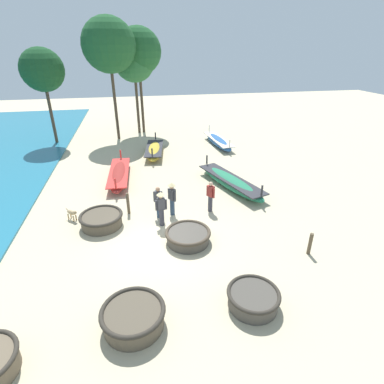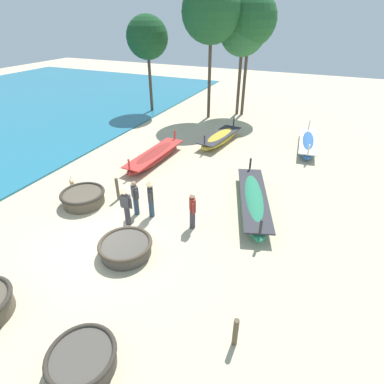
# 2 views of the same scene
# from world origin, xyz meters

# --- Properties ---
(ground_plane) EXTENTS (80.00, 80.00, 0.00)m
(ground_plane) POSITION_xyz_m (0.00, 0.00, 0.00)
(ground_plane) COLOR #C6B793
(coracle_tilted) EXTENTS (1.90, 1.90, 0.52)m
(coracle_tilted) POSITION_xyz_m (0.98, -0.17, 0.29)
(coracle_tilted) COLOR #4C473F
(coracle_tilted) RESTS_ON ground
(coracle_far_left) EXTENTS (1.93, 1.93, 0.60)m
(coracle_far_left) POSITION_xyz_m (-2.61, 1.78, 0.33)
(coracle_far_left) COLOR brown
(coracle_far_left) RESTS_ON ground
(coracle_nearest) EXTENTS (1.66, 1.66, 0.57)m
(coracle_nearest) POSITION_xyz_m (2.35, -3.91, 0.31)
(coracle_nearest) COLOR #4C473F
(coracle_nearest) RESTS_ON ground
(long_boat_ochre_hull) EXTENTS (1.39, 5.08, 1.10)m
(long_boat_ochre_hull) POSITION_xyz_m (5.83, 12.50, 0.32)
(long_boat_ochre_hull) COLOR #285693
(long_boat_ochre_hull) RESTS_ON ground
(long_boat_blue_hull) EXTENTS (1.32, 5.19, 1.09)m
(long_boat_blue_hull) POSITION_xyz_m (-1.94, 6.95, 0.32)
(long_boat_blue_hull) COLOR maroon
(long_boat_blue_hull) RESTS_ON ground
(long_boat_white_hull) EXTENTS (2.80, 5.65, 1.14)m
(long_boat_white_hull) POSITION_xyz_m (4.35, 4.60, 0.33)
(long_boat_white_hull) COLOR #237551
(long_boat_white_hull) RESTS_ON ground
(long_boat_green_hull) EXTENTS (1.75, 4.54, 1.15)m
(long_boat_green_hull) POSITION_xyz_m (0.52, 11.11, 0.33)
(long_boat_green_hull) COLOR gold
(long_boat_green_hull) RESTS_ON ground
(fisherman_standing_right) EXTENTS (0.36, 0.47, 1.57)m
(fisherman_standing_right) POSITION_xyz_m (2.52, 2.15, 0.84)
(fisherman_standing_right) COLOR #383842
(fisherman_standing_right) RESTS_ON ground
(fisherman_crouching) EXTENTS (0.43, 0.38, 1.57)m
(fisherman_crouching) POSITION_xyz_m (0.00, 2.05, 0.84)
(fisherman_crouching) COLOR #2D425B
(fisherman_crouching) RESTS_ON ground
(fisherman_standing_left) EXTENTS (0.36, 0.47, 1.67)m
(fisherman_standing_left) POSITION_xyz_m (0.66, 2.17, 0.96)
(fisherman_standing_left) COLOR #2D425B
(fisherman_standing_left) RESTS_ON ground
(fisherman_with_hat) EXTENTS (0.53, 0.36, 1.67)m
(fisherman_with_hat) POSITION_xyz_m (0.06, 1.32, 0.96)
(fisherman_with_hat) COLOR #383842
(fisherman_with_hat) RESTS_ON ground
(dog) EXTENTS (0.55, 0.50, 0.55)m
(dog) POSITION_xyz_m (-3.99, 2.56, 0.37)
(dog) COLOR tan
(dog) RESTS_ON ground
(mooring_post_inland) EXTENTS (0.14, 0.14, 0.93)m
(mooring_post_inland) POSITION_xyz_m (5.48, -1.87, 0.47)
(mooring_post_inland) COLOR brown
(mooring_post_inland) RESTS_ON ground
(mooring_post_mid_beach) EXTENTS (0.14, 0.14, 1.07)m
(mooring_post_mid_beach) POSITION_xyz_m (-1.41, 2.70, 0.54)
(mooring_post_mid_beach) COLOR brown
(mooring_post_mid_beach) RESTS_ON ground
(tree_rightmost) EXTENTS (3.44, 3.44, 7.84)m
(tree_rightmost) POSITION_xyz_m (-0.33, 17.85, 6.09)
(tree_rightmost) COLOR #4C3D2D
(tree_rightmost) RESTS_ON ground
(tree_tall_back) EXTENTS (3.89, 3.89, 8.86)m
(tree_tall_back) POSITION_xyz_m (0.09, 17.88, 6.89)
(tree_tall_back) COLOR #4C3D2D
(tree_tall_back) RESTS_ON ground
(tree_left_mid) EXTENTS (4.14, 4.14, 9.44)m
(tree_left_mid) POSITION_xyz_m (-2.18, 16.01, 7.35)
(tree_left_mid) COLOR #4C3D2D
(tree_left_mid) RESTS_ON ground
(tree_right_mid) EXTENTS (3.20, 3.20, 7.30)m
(tree_right_mid) POSITION_xyz_m (-7.21, 15.60, 5.67)
(tree_right_mid) COLOR #4C3D2D
(tree_right_mid) RESTS_ON ground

